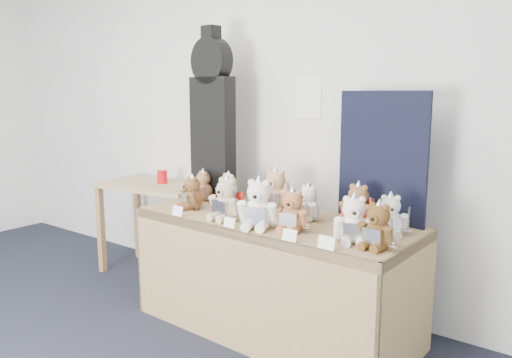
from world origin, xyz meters
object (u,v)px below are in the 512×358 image
Objects in this scene: teddy_back_centre_left at (275,192)px; teddy_back_end at (390,217)px; teddy_front_right at (292,212)px; teddy_back_centre_right at (308,204)px; display_table at (267,245)px; side_table at (155,198)px; teddy_front_centre at (259,206)px; teddy_front_far_right at (354,221)px; teddy_front_far_left at (192,194)px; teddy_back_left at (228,191)px; teddy_front_left at (226,200)px; red_cup at (162,177)px; teddy_back_right at (358,207)px; guitar_case at (212,116)px; teddy_back_far_left at (203,187)px; teddy_front_end at (378,228)px.

teddy_back_centre_left is 1.24× the size of teddy_back_end.
teddy_front_right reaches higher than teddy_back_end.
teddy_back_end is at bearing 8.84° from teddy_back_centre_right.
display_table is 5.73× the size of teddy_back_centre_left.
teddy_front_centre is at bearing -24.75° from side_table.
teddy_back_end is (0.48, 0.26, -0.01)m from teddy_front_right.
teddy_front_far_right is (0.38, 0.01, 0.00)m from teddy_front_right.
teddy_front_far_left reaches higher than display_table.
teddy_back_end reaches higher than teddy_front_far_left.
teddy_front_far_left is at bearing -104.12° from teddy_back_left.
teddy_front_left is 0.47m from teddy_front_right.
teddy_back_right reaches higher than red_cup.
side_table is at bearing 153.60° from teddy_front_right.
teddy_front_left is at bearing -23.90° from red_cup.
teddy_front_far_left is 0.85m from teddy_front_right.
teddy_back_end is (0.53, 0.00, 0.00)m from teddy_back_centre_right.
teddy_front_far_left is at bearing -29.18° from red_cup.
display_table is 16.45× the size of red_cup.
teddy_front_centre is at bearing -20.90° from red_cup.
teddy_front_right is (0.85, -0.06, 0.01)m from teddy_front_far_left.
teddy_back_centre_right is (0.42, 0.28, -0.02)m from teddy_front_left.
display_table is at bearing 161.90° from teddy_back_end.
display_table is 0.36m from teddy_back_centre_right.
teddy_front_left is 0.40m from teddy_back_left.
teddy_front_far_right is (1.36, -0.41, -0.50)m from guitar_case.
teddy_back_left is 0.97m from teddy_back_right.
teddy_front_left is 1.22× the size of teddy_back_far_left.
teddy_front_centre is at bearing -18.45° from teddy_back_left.
teddy_front_far_right is at bearing -10.27° from teddy_front_right.
display_table is 5.57× the size of teddy_front_centre.
display_table is 0.39m from teddy_front_right.
teddy_back_end is 1.04× the size of teddy_back_far_left.
teddy_back_centre_left is at bearing 52.79° from teddy_front_far_left.
teddy_front_far_left is 1.13m from teddy_back_right.
side_table is at bearing 161.99° from teddy_front_left.
teddy_back_centre_left reaches higher than teddy_front_far_left.
teddy_front_far_right is 1.07× the size of teddy_front_end.
red_cup is at bearing -177.02° from teddy_back_left.
teddy_back_far_left reaches higher than display_table.
teddy_front_right is at bearing -174.57° from teddy_front_end.
teddy_front_end is at bearing -15.01° from teddy_front_centre.
guitar_case is at bearing 113.90° from teddy_back_far_left.
teddy_front_far_left is at bearing 171.23° from teddy_front_left.
teddy_back_centre_left is 1.25× the size of teddy_back_centre_right.
red_cup is (-1.34, 0.36, 0.25)m from display_table.
teddy_back_far_left is at bearing -83.56° from guitar_case.
teddy_front_far_right is at bearing -11.12° from guitar_case.
teddy_back_centre_left is at bearing 144.74° from teddy_back_end.
teddy_front_right is (0.26, -0.12, 0.27)m from display_table.
teddy_front_centre is at bearing 11.95° from teddy_front_far_left.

